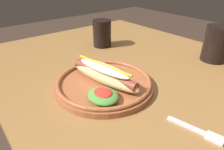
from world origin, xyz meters
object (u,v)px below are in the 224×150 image
Objects in this scene: hot_dog_plate at (104,82)px; extra_cup at (217,44)px; fork at (199,131)px; soda_cup at (102,33)px.

extra_cup reaches higher than hot_dog_plate.
soda_cup is (-0.56, 0.16, 0.05)m from fork.
hot_dog_plate is 0.36m from soda_cup.
soda_cup is at bearing 151.61° from fork.
fork is at bearing 10.61° from hot_dog_plate.
hot_dog_plate is 0.27m from fork.
fork is 1.06× the size of soda_cup.
fork is at bearing -15.76° from soda_cup.
hot_dog_plate is at bearing -35.92° from soda_cup.
extra_cup is (0.10, 0.44, 0.04)m from hot_dog_plate.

